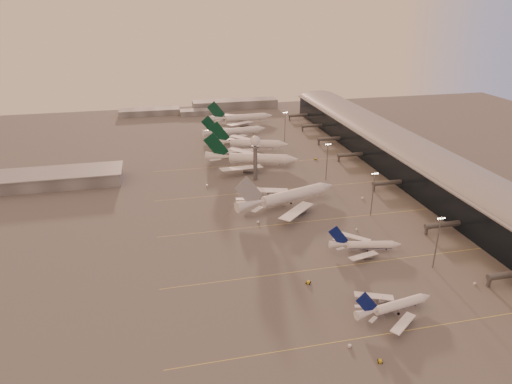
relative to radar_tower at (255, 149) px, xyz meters
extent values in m
plane|color=#5C5A5A|center=(-5.00, -120.00, -20.95)|extent=(700.00, 700.00, 0.00)
cube|color=#F2E055|center=(25.00, -155.00, -20.94)|extent=(180.00, 0.25, 0.02)
cube|color=#F2E055|center=(25.00, -110.00, -20.94)|extent=(180.00, 0.25, 0.02)
cube|color=#F2E055|center=(25.00, -65.00, -20.94)|extent=(180.00, 0.25, 0.02)
cube|color=#F2E055|center=(25.00, -20.00, -20.94)|extent=(180.00, 0.25, 0.02)
cube|color=#F2E055|center=(25.00, 30.00, -20.94)|extent=(180.00, 0.25, 0.02)
cube|color=black|center=(103.00, -10.00, -11.95)|extent=(36.00, 360.00, 18.00)
cylinder|color=gray|center=(103.00, -10.00, -2.95)|extent=(10.08, 360.00, 10.08)
cube|color=gray|center=(103.00, -10.00, -2.75)|extent=(40.00, 362.00, 0.80)
cylinder|color=#5C5E63|center=(77.00, -138.00, -16.45)|extent=(22.00, 2.80, 2.80)
cube|color=#5C5E63|center=(67.00, -138.00, -18.75)|extent=(1.20, 1.20, 4.40)
cylinder|color=#5C5E63|center=(77.00, -92.00, -16.45)|extent=(22.00, 2.80, 2.80)
cube|color=#5C5E63|center=(67.00, -92.00, -18.75)|extent=(1.20, 1.20, 4.40)
cylinder|color=#5C5E63|center=(77.00, -34.00, -16.45)|extent=(22.00, 2.80, 2.80)
cube|color=#5C5E63|center=(67.00, -34.00, -18.75)|extent=(1.20, 1.20, 4.40)
cylinder|color=#5C5E63|center=(77.00, 22.00, -16.45)|extent=(22.00, 2.80, 2.80)
cube|color=#5C5E63|center=(67.00, 22.00, -18.75)|extent=(1.20, 1.20, 4.40)
cylinder|color=#5C5E63|center=(77.00, 64.00, -16.45)|extent=(22.00, 2.80, 2.80)
cube|color=#5C5E63|center=(67.00, 64.00, -18.75)|extent=(1.20, 1.20, 4.40)
cylinder|color=#5C5E63|center=(77.00, 106.00, -16.45)|extent=(22.00, 2.80, 2.80)
cube|color=#5C5E63|center=(67.00, 106.00, -18.75)|extent=(1.20, 1.20, 4.40)
cylinder|color=#5C5E63|center=(77.00, 146.00, -16.45)|extent=(22.00, 2.80, 2.80)
cube|color=#5C5E63|center=(67.00, 146.00, -18.75)|extent=(1.20, 1.20, 4.40)
cube|color=slate|center=(-125.00, 20.00, -16.95)|extent=(80.00, 25.00, 8.00)
cube|color=gray|center=(-125.00, 20.00, -12.75)|extent=(82.00, 27.00, 0.60)
cylinder|color=#5C5E63|center=(0.00, 0.00, -9.95)|extent=(2.60, 2.60, 22.00)
cylinder|color=#5C5E63|center=(0.00, 0.00, 1.55)|extent=(5.20, 5.20, 1.20)
sphere|color=white|center=(0.00, 0.00, 5.45)|extent=(6.40, 6.40, 6.40)
cylinder|color=#5C5E63|center=(0.00, 0.00, 9.15)|extent=(0.16, 0.16, 2.00)
cylinder|color=#5C5E63|center=(53.00, -120.00, -8.45)|extent=(0.56, 0.56, 25.00)
cube|color=#5C5E63|center=(53.00, -120.00, 3.55)|extent=(3.60, 0.25, 0.25)
sphere|color=#FFEABF|center=(51.50, -120.00, 3.15)|extent=(0.56, 0.56, 0.56)
sphere|color=#FFEABF|center=(52.50, -120.00, 3.15)|extent=(0.56, 0.56, 0.56)
sphere|color=#FFEABF|center=(53.50, -120.00, 3.15)|extent=(0.56, 0.56, 0.56)
sphere|color=#FFEABF|center=(54.50, -120.00, 3.15)|extent=(0.56, 0.56, 0.56)
cylinder|color=#5C5E63|center=(50.00, -65.00, -8.45)|extent=(0.56, 0.56, 25.00)
cube|color=#5C5E63|center=(50.00, -65.00, 3.55)|extent=(3.60, 0.25, 0.25)
sphere|color=#FFEABF|center=(48.50, -65.00, 3.15)|extent=(0.56, 0.56, 0.56)
sphere|color=#FFEABF|center=(49.50, -65.00, 3.15)|extent=(0.56, 0.56, 0.56)
sphere|color=#FFEABF|center=(50.50, -65.00, 3.15)|extent=(0.56, 0.56, 0.56)
sphere|color=#FFEABF|center=(51.50, -65.00, 3.15)|extent=(0.56, 0.56, 0.56)
cylinder|color=#5C5E63|center=(45.00, -10.00, -8.45)|extent=(0.56, 0.56, 25.00)
cube|color=#5C5E63|center=(45.00, -10.00, 3.55)|extent=(3.60, 0.25, 0.25)
sphere|color=#FFEABF|center=(43.50, -10.00, 3.15)|extent=(0.56, 0.56, 0.56)
sphere|color=#FFEABF|center=(44.50, -10.00, 3.15)|extent=(0.56, 0.56, 0.56)
sphere|color=#FFEABF|center=(45.50, -10.00, 3.15)|extent=(0.56, 0.56, 0.56)
sphere|color=#FFEABF|center=(46.50, -10.00, 3.15)|extent=(0.56, 0.56, 0.56)
cylinder|color=#5C5E63|center=(43.00, 80.00, -8.45)|extent=(0.56, 0.56, 25.00)
cube|color=#5C5E63|center=(43.00, 80.00, 3.55)|extent=(3.60, 0.25, 0.25)
sphere|color=#FFEABF|center=(41.50, 80.00, 3.15)|extent=(0.56, 0.56, 0.56)
sphere|color=#FFEABF|center=(42.50, 80.00, 3.15)|extent=(0.56, 0.56, 0.56)
sphere|color=#FFEABF|center=(43.50, 80.00, 3.15)|extent=(0.56, 0.56, 0.56)
sphere|color=#FFEABF|center=(44.50, 80.00, 3.15)|extent=(0.56, 0.56, 0.56)
cube|color=slate|center=(-65.00, 200.00, -17.95)|extent=(60.00, 18.00, 6.00)
cube|color=slate|center=(25.00, 210.00, -16.45)|extent=(90.00, 20.00, 9.00)
cube|color=slate|center=(-15.00, 190.00, -18.45)|extent=(40.00, 15.00, 5.00)
cylinder|color=white|center=(22.76, -144.70, -18.07)|extent=(21.06, 6.92, 3.53)
cylinder|color=navy|center=(22.76, -144.70, -18.86)|extent=(20.48, 5.88, 2.54)
cone|color=white|center=(34.97, -142.65, -18.07)|extent=(4.55, 4.15, 3.53)
cone|color=white|center=(8.23, -147.14, -17.62)|extent=(9.17, 4.93, 3.53)
cube|color=white|center=(19.17, -154.12, -18.68)|extent=(14.03, 11.91, 1.11)
cylinder|color=gray|center=(21.32, -151.67, -20.30)|extent=(4.34, 2.93, 2.30)
cube|color=gray|center=(21.32, -151.67, -19.30)|extent=(0.31, 0.28, 1.41)
cube|color=white|center=(16.29, -136.97, -18.68)|extent=(15.35, 8.06, 1.11)
cylinder|color=gray|center=(19.13, -138.58, -20.30)|extent=(4.34, 2.93, 2.30)
cube|color=gray|center=(19.13, -138.58, -19.30)|extent=(0.31, 0.28, 1.41)
cube|color=navy|center=(7.80, -147.21, -13.25)|extent=(9.62, 1.93, 10.53)
cube|color=white|center=(8.92, -151.10, -17.54)|extent=(4.15, 3.56, 0.23)
cube|color=white|center=(7.59, -143.17, -17.54)|extent=(4.28, 2.58, 0.23)
cylinder|color=black|center=(30.54, -143.39, -20.48)|extent=(0.47, 0.47, 0.93)
cylinder|color=black|center=(20.77, -142.96, -20.44)|extent=(1.09, 0.63, 1.02)
cylinder|color=black|center=(21.44, -147.00, -20.44)|extent=(1.09, 0.63, 1.02)
cylinder|color=white|center=(32.13, -100.72, -18.05)|extent=(21.14, 7.56, 3.55)
cylinder|color=navy|center=(32.13, -100.72, -18.85)|extent=(20.53, 6.50, 2.56)
cone|color=white|center=(44.33, -103.15, -18.05)|extent=(4.65, 4.27, 3.55)
cone|color=white|center=(17.62, -97.82, -17.61)|extent=(9.27, 5.19, 3.55)
cube|color=white|center=(25.40, -108.28, -18.68)|extent=(15.45, 7.68, 1.12)
cylinder|color=gray|center=(28.30, -106.75, -20.30)|extent=(4.41, 3.05, 2.31)
cube|color=gray|center=(28.30, -106.75, -19.30)|extent=(0.32, 0.28, 1.42)
cube|color=white|center=(28.82, -91.15, -18.68)|extent=(13.88, 12.25, 1.12)
cylinder|color=gray|center=(30.91, -93.67, -20.30)|extent=(4.41, 3.05, 2.31)
cube|color=gray|center=(30.91, -93.67, -19.30)|extent=(0.32, 0.28, 1.42)
cube|color=navy|center=(17.19, -97.74, -13.22)|extent=(9.62, 2.23, 10.58)
cube|color=white|center=(16.86, -101.79, -17.52)|extent=(4.29, 2.49, 0.23)
cube|color=white|center=(18.44, -93.87, -17.52)|extent=(4.13, 3.65, 0.23)
cylinder|color=black|center=(39.90, -102.27, -20.48)|extent=(0.47, 0.47, 0.93)
cylinder|color=black|center=(30.88, -98.37, -20.44)|extent=(1.10, 0.66, 1.03)
cylinder|color=black|center=(30.08, -102.40, -20.44)|extent=(1.10, 0.66, 1.03)
cylinder|color=white|center=(13.14, -41.55, -16.59)|extent=(40.24, 18.41, 6.29)
cylinder|color=white|center=(13.14, -41.55, -18.00)|extent=(38.93, 16.49, 4.53)
cone|color=white|center=(36.00, -34.13, -16.59)|extent=(9.35, 8.39, 6.29)
cone|color=white|center=(-14.03, -50.37, -15.80)|extent=(18.00, 11.19, 6.29)
cube|color=white|center=(8.97, -60.50, -17.69)|extent=(24.90, 25.43, 1.87)
cylinder|color=gray|center=(12.38, -55.24, -20.24)|extent=(8.67, 6.29, 4.09)
cube|color=gray|center=(12.38, -55.24, -18.79)|extent=(0.37, 0.34, 2.52)
cube|color=white|center=(-1.37, -28.66, -17.69)|extent=(29.62, 11.62, 1.87)
cylinder|color=gray|center=(4.49, -30.92, -20.24)|extent=(8.67, 6.29, 4.09)
cube|color=gray|center=(4.49, -30.92, -18.79)|extent=(0.37, 0.34, 2.52)
cube|color=#9DA0A5|center=(-14.84, -50.63, -8.37)|extent=(16.70, 5.72, 18.67)
cube|color=white|center=(-11.95, -57.88, -15.64)|extent=(7.64, 7.51, 0.25)
cube|color=white|center=(-16.76, -43.06, -15.64)|extent=(8.12, 3.98, 0.25)
cylinder|color=black|center=(27.69, -36.83, -20.44)|extent=(0.51, 0.51, 1.01)
cylinder|color=black|center=(9.37, -40.43, -20.39)|extent=(1.22, 0.83, 1.12)
cylinder|color=black|center=(10.74, -44.67, -20.39)|extent=(1.22, 0.83, 1.12)
cylinder|color=white|center=(7.51, 24.79, -16.37)|extent=(40.30, 18.10, 6.48)
cylinder|color=white|center=(7.51, 24.79, -17.83)|extent=(38.99, 16.13, 4.67)
cone|color=white|center=(30.42, 17.68, -16.37)|extent=(9.35, 8.49, 6.48)
cone|color=white|center=(-19.72, 33.24, -15.56)|extent=(18.01, 11.18, 6.48)
cube|color=white|center=(-6.95, 11.58, -17.50)|extent=(29.92, 12.09, 1.92)
cylinder|color=gray|center=(-1.07, 13.94, -20.17)|extent=(8.68, 6.33, 4.21)
cube|color=gray|center=(-1.07, 13.94, -18.64)|extent=(0.40, 0.37, 2.59)
cube|color=white|center=(3.07, 43.86, -17.50)|extent=(25.34, 25.47, 1.92)
cylinder|color=gray|center=(6.58, 38.59, -20.17)|extent=(8.68, 6.33, 4.21)
cube|color=gray|center=(6.58, 38.59, -18.64)|extent=(0.40, 0.37, 2.59)
cube|color=#063321|center=(-20.52, 33.49, -7.82)|extent=(17.14, 5.66, 19.18)
cube|color=white|center=(-22.30, 25.90, -15.40)|extent=(8.13, 4.07, 0.28)
cube|color=white|center=(-17.69, 40.75, -15.40)|extent=(7.66, 7.45, 0.28)
cylinder|color=black|center=(22.10, 20.26, -20.39)|extent=(0.56, 0.56, 1.12)
cylinder|color=black|center=(5.15, 28.10, -20.33)|extent=(1.34, 0.90, 1.23)
cylinder|color=black|center=(3.69, 23.40, -20.33)|extent=(1.34, 0.90, 1.23)
cylinder|color=white|center=(13.22, 61.33, -16.68)|extent=(37.47, 17.57, 6.04)
cylinder|color=white|center=(13.22, 61.33, -18.04)|extent=(36.22, 15.72, 4.35)
cone|color=white|center=(34.44, 54.27, -16.68)|extent=(8.79, 8.03, 6.04)
cone|color=white|center=(-12.01, 69.72, -15.92)|extent=(16.82, 10.70, 6.04)
cube|color=white|center=(-0.52, 49.29, -17.73)|extent=(27.88, 10.75, 1.79)
cylinder|color=gray|center=(5.01, 51.37, -20.22)|extent=(8.12, 6.02, 3.93)
cube|color=gray|center=(5.01, 51.37, -18.79)|extent=(0.38, 0.35, 2.42)
cube|color=white|center=(9.44, 79.20, -17.73)|extent=(23.33, 24.05, 1.79)
cylinder|color=gray|center=(12.61, 74.22, -20.22)|extent=(8.12, 6.02, 3.93)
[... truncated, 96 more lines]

